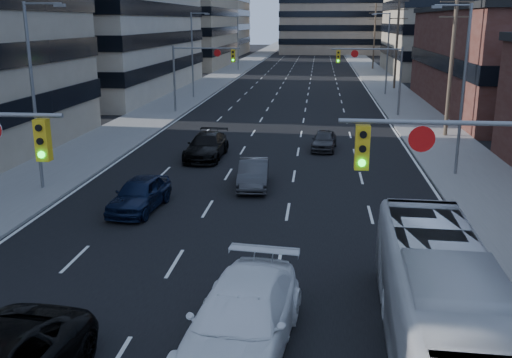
% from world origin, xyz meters
% --- Properties ---
extents(road_surface, '(18.00, 300.00, 0.02)m').
position_xyz_m(road_surface, '(0.00, 130.00, 0.01)').
color(road_surface, black).
rests_on(road_surface, ground).
extents(sidewalk_left, '(5.00, 300.00, 0.15)m').
position_xyz_m(sidewalk_left, '(-11.50, 130.00, 0.07)').
color(sidewalk_left, slate).
rests_on(sidewalk_left, ground).
extents(sidewalk_right, '(5.00, 300.00, 0.15)m').
position_xyz_m(sidewalk_right, '(11.50, 130.00, 0.07)').
color(sidewalk_right, slate).
rests_on(sidewalk_right, ground).
extents(office_left_far, '(20.00, 30.00, 16.00)m').
position_xyz_m(office_left_far, '(-24.00, 100.00, 8.00)').
color(office_left_far, gray).
rests_on(office_left_far, ground).
extents(office_right_far, '(22.00, 28.00, 14.00)m').
position_xyz_m(office_right_far, '(25.00, 88.00, 7.00)').
color(office_right_far, gray).
rests_on(office_right_far, ground).
extents(bg_block_left, '(24.00, 24.00, 20.00)m').
position_xyz_m(bg_block_left, '(-28.00, 140.00, 10.00)').
color(bg_block_left, '#ADA089').
rests_on(bg_block_left, ground).
extents(bg_block_right, '(22.00, 22.00, 12.00)m').
position_xyz_m(bg_block_right, '(32.00, 130.00, 6.00)').
color(bg_block_right, gray).
rests_on(bg_block_right, ground).
extents(signal_near_right, '(6.59, 0.33, 6.00)m').
position_xyz_m(signal_near_right, '(7.45, 8.00, 4.33)').
color(signal_near_right, slate).
rests_on(signal_near_right, ground).
extents(signal_far_left, '(6.09, 0.33, 6.00)m').
position_xyz_m(signal_far_left, '(-7.68, 45.00, 4.30)').
color(signal_far_left, slate).
rests_on(signal_far_left, ground).
extents(signal_far_right, '(6.09, 0.33, 6.00)m').
position_xyz_m(signal_far_right, '(7.68, 45.00, 4.30)').
color(signal_far_right, slate).
rests_on(signal_far_right, ground).
extents(utility_pole_block, '(2.20, 0.28, 11.00)m').
position_xyz_m(utility_pole_block, '(12.20, 36.00, 5.78)').
color(utility_pole_block, '#4C3D2D').
rests_on(utility_pole_block, ground).
extents(utility_pole_midblock, '(2.20, 0.28, 11.00)m').
position_xyz_m(utility_pole_midblock, '(12.20, 66.00, 5.78)').
color(utility_pole_midblock, '#4C3D2D').
rests_on(utility_pole_midblock, ground).
extents(utility_pole_distant, '(2.20, 0.28, 11.00)m').
position_xyz_m(utility_pole_distant, '(12.20, 96.00, 5.78)').
color(utility_pole_distant, '#4C3D2D').
rests_on(utility_pole_distant, ground).
extents(streetlight_left_near, '(2.03, 0.22, 9.00)m').
position_xyz_m(streetlight_left_near, '(-10.34, 20.00, 5.05)').
color(streetlight_left_near, slate).
rests_on(streetlight_left_near, ground).
extents(streetlight_left_mid, '(2.03, 0.22, 9.00)m').
position_xyz_m(streetlight_left_mid, '(-10.34, 55.00, 5.05)').
color(streetlight_left_mid, slate).
rests_on(streetlight_left_mid, ground).
extents(streetlight_left_far, '(2.03, 0.22, 9.00)m').
position_xyz_m(streetlight_left_far, '(-10.34, 90.00, 5.05)').
color(streetlight_left_far, slate).
rests_on(streetlight_left_far, ground).
extents(streetlight_right_near, '(2.03, 0.22, 9.00)m').
position_xyz_m(streetlight_right_near, '(10.34, 25.00, 5.05)').
color(streetlight_right_near, slate).
rests_on(streetlight_right_near, ground).
extents(streetlight_right_far, '(2.03, 0.22, 9.00)m').
position_xyz_m(streetlight_right_far, '(10.34, 60.00, 5.05)').
color(streetlight_right_far, slate).
rests_on(streetlight_right_far, ground).
extents(white_van, '(3.11, 6.32, 1.77)m').
position_xyz_m(white_van, '(1.24, 6.88, 0.88)').
color(white_van, white).
rests_on(white_van, ground).
extents(transit_bus, '(2.78, 10.51, 2.91)m').
position_xyz_m(transit_bus, '(6.11, 6.88, 1.45)').
color(transit_bus, silver).
rests_on(transit_bus, ground).
extents(sedan_blue, '(2.14, 4.52, 1.49)m').
position_xyz_m(sedan_blue, '(-4.75, 17.55, 0.75)').
color(sedan_blue, black).
rests_on(sedan_blue, ground).
extents(sedan_grey_center, '(1.72, 4.27, 1.38)m').
position_xyz_m(sedan_grey_center, '(-0.15, 21.74, 0.69)').
color(sedan_grey_center, '#333436').
rests_on(sedan_grey_center, ground).
extents(sedan_black_far, '(2.22, 5.23, 1.51)m').
position_xyz_m(sedan_black_far, '(-3.72, 27.69, 0.75)').
color(sedan_black_far, black).
rests_on(sedan_black_far, ground).
extents(sedan_grey_right, '(1.82, 3.84, 1.27)m').
position_xyz_m(sedan_grey_right, '(3.45, 30.86, 0.63)').
color(sedan_grey_right, '#2F3032').
rests_on(sedan_grey_right, ground).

